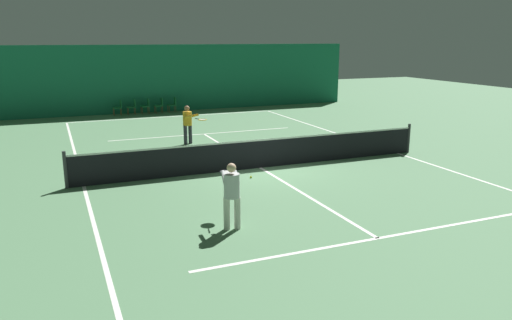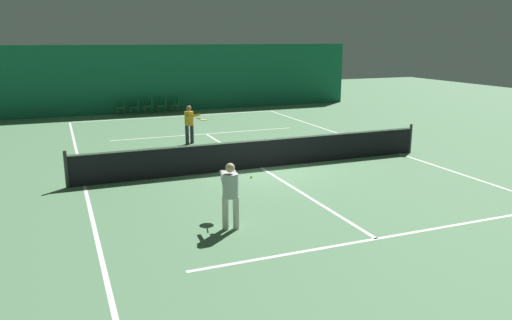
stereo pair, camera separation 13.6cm
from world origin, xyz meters
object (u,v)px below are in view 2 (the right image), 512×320
object	(u,v)px
courtside_chair_3	(163,104)
courtside_chair_4	(176,104)
player_near	(230,190)
courtside_chair_1	(135,106)
courtside_chair_2	(149,105)
player_far	(190,122)
tennis_net	(261,153)
tennis_ball	(251,177)
courtside_chair_0	(121,106)

from	to	relation	value
courtside_chair_3	courtside_chair_4	world-z (taller)	same
player_near	courtside_chair_1	size ratio (longest dim) A/B	1.80
courtside_chair_1	courtside_chair_2	size ratio (longest dim) A/B	1.00
player_far	courtside_chair_3	bearing A→B (deg)	152.76
tennis_net	courtside_chair_2	distance (m)	13.55
tennis_net	courtside_chair_3	bearing A→B (deg)	91.96
player_near	courtside_chair_4	size ratio (longest dim) A/B	1.80
courtside_chair_3	tennis_ball	world-z (taller)	courtside_chair_3
player_far	courtside_chair_2	bearing A→B (deg)	157.62
player_far	tennis_ball	size ratio (longest dim) A/B	23.32
courtside_chair_2	tennis_net	bearing A→B (deg)	5.16
player_near	courtside_chair_3	distance (m)	18.31
tennis_net	player_near	bearing A→B (deg)	-119.73
courtside_chair_2	courtside_chair_3	size ratio (longest dim) A/B	1.00
player_far	tennis_net	bearing A→B (deg)	-8.22
tennis_net	courtside_chair_1	bearing A→B (deg)	98.33
courtside_chair_0	courtside_chair_4	bearing A→B (deg)	90.00
player_far	courtside_chair_4	xyz separation A→B (m)	(1.47, 8.92, -0.41)
courtside_chair_0	courtside_chair_2	world-z (taller)	same
courtside_chair_1	player_near	bearing A→B (deg)	-2.18
courtside_chair_1	courtside_chair_2	xyz separation A→B (m)	(0.76, 0.00, 0.00)
courtside_chair_3	courtside_chair_4	bearing A→B (deg)	90.00
player_near	courtside_chair_2	world-z (taller)	player_near
courtside_chair_1	player_far	bearing A→B (deg)	5.12
courtside_chair_2	courtside_chair_4	bearing A→B (deg)	90.00
courtside_chair_2	courtside_chair_4	xyz separation A→B (m)	(1.51, 0.00, 0.00)
tennis_net	player_near	size ratio (longest dim) A/B	7.93
player_far	courtside_chair_1	size ratio (longest dim) A/B	1.83
tennis_net	courtside_chair_3	world-z (taller)	tennis_net
player_near	courtside_chair_3	xyz separation A→B (m)	(2.21, 18.17, -0.40)
courtside_chair_2	courtside_chair_4	size ratio (longest dim) A/B	1.00
courtside_chair_2	tennis_ball	xyz separation A→B (m)	(0.48, -14.51, -0.45)
courtside_chair_1	tennis_net	bearing A→B (deg)	8.33
player_near	courtside_chair_1	distance (m)	18.19
courtside_chair_3	tennis_ball	distance (m)	14.52
courtside_chair_1	courtside_chair_3	size ratio (longest dim) A/B	1.00
courtside_chair_2	player_near	bearing A→B (deg)	-4.56
player_far	courtside_chair_0	distance (m)	9.06
courtside_chair_4	tennis_ball	distance (m)	14.56
courtside_chair_1	tennis_ball	world-z (taller)	courtside_chair_1
courtside_chair_0	courtside_chair_2	size ratio (longest dim) A/B	1.00
player_far	courtside_chair_0	bearing A→B (deg)	167.25
courtside_chair_2	tennis_ball	distance (m)	14.53
tennis_net	courtside_chair_2	xyz separation A→B (m)	(-1.22, 13.50, -0.03)
tennis_net	courtside_chair_4	distance (m)	13.50
courtside_chair_0	courtside_chair_3	xyz separation A→B (m)	(2.27, 0.00, 0.00)
courtside_chair_1	courtside_chair_3	xyz separation A→B (m)	(1.51, 0.00, 0.00)
player_near	courtside_chair_3	bearing A→B (deg)	5.28
player_near	courtside_chair_2	size ratio (longest dim) A/B	1.80
courtside_chair_2	courtside_chair_3	distance (m)	0.76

